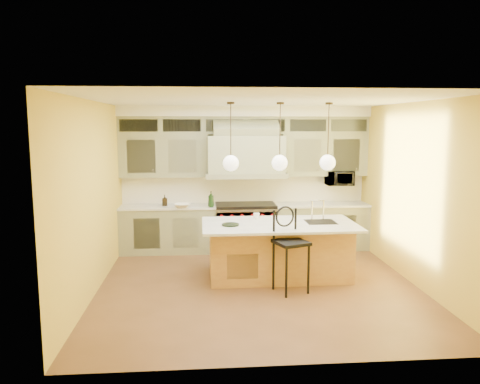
{
  "coord_description": "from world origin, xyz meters",
  "views": [
    {
      "loc": [
        -0.87,
        -7.1,
        2.54
      ],
      "look_at": [
        -0.23,
        0.7,
        1.41
      ],
      "focal_mm": 35.0,
      "sensor_mm": 36.0,
      "label": 1
    }
  ],
  "objects": [
    {
      "name": "floor",
      "position": [
        0.0,
        0.0,
        0.0
      ],
      "size": [
        5.0,
        5.0,
        0.0
      ],
      "primitive_type": "plane",
      "color": "#56381D",
      "rests_on": "ground"
    },
    {
      "name": "range",
      "position": [
        0.0,
        2.14,
        0.49
      ],
      "size": [
        1.2,
        0.74,
        0.96
      ],
      "color": "silver",
      "rests_on": "floor"
    },
    {
      "name": "wall_right",
      "position": [
        2.5,
        0.0,
        1.45
      ],
      "size": [
        0.0,
        5.0,
        5.0
      ],
      "primitive_type": "plane",
      "rotation": [
        1.57,
        0.0,
        -1.57
      ],
      "color": "gold",
      "rests_on": "ground"
    },
    {
      "name": "pendant_left",
      "position": [
        -0.4,
        0.45,
        1.95
      ],
      "size": [
        0.26,
        0.26,
        1.11
      ],
      "color": "#2D2319",
      "rests_on": "ceiling"
    },
    {
      "name": "back_cabinetry",
      "position": [
        0.0,
        2.23,
        1.43
      ],
      "size": [
        5.0,
        0.77,
        2.9
      ],
      "color": "gray",
      "rests_on": "floor"
    },
    {
      "name": "kitchen_island",
      "position": [
        0.41,
        0.45,
        0.47
      ],
      "size": [
        2.55,
        1.35,
        1.35
      ],
      "rotation": [
        0.0,
        0.0,
        0.0
      ],
      "color": "#AC713D",
      "rests_on": "floor"
    },
    {
      "name": "microwave",
      "position": [
        1.95,
        2.25,
        1.45
      ],
      "size": [
        0.54,
        0.37,
        0.3
      ],
      "primitive_type": "imported",
      "color": "black",
      "rests_on": "back_cabinetry"
    },
    {
      "name": "wall_back",
      "position": [
        0.0,
        2.5,
        1.45
      ],
      "size": [
        5.0,
        0.0,
        5.0
      ],
      "primitive_type": "plane",
      "rotation": [
        1.57,
        0.0,
        0.0
      ],
      "color": "gold",
      "rests_on": "ground"
    },
    {
      "name": "oil_bottle_b",
      "position": [
        -1.61,
        2.15,
        1.05
      ],
      "size": [
        0.1,
        0.11,
        0.22
      ],
      "primitive_type": "imported",
      "rotation": [
        0.0,
        0.0,
        0.05
      ],
      "color": "black",
      "rests_on": "back_cabinetry"
    },
    {
      "name": "ceiling",
      "position": [
        0.0,
        0.0,
        2.9
      ],
      "size": [
        5.0,
        5.0,
        0.0
      ],
      "primitive_type": "plane",
      "rotation": [
        3.14,
        0.0,
        0.0
      ],
      "color": "white",
      "rests_on": "wall_back"
    },
    {
      "name": "fruit_bowl",
      "position": [
        -1.26,
        1.92,
        0.98
      ],
      "size": [
        0.34,
        0.34,
        0.08
      ],
      "primitive_type": "imported",
      "rotation": [
        0.0,
        0.0,
        -0.07
      ],
      "color": "white",
      "rests_on": "back_cabinetry"
    },
    {
      "name": "oil_bottle_a",
      "position": [
        -0.7,
        1.92,
        1.1
      ],
      "size": [
        0.13,
        0.13,
        0.31
      ],
      "primitive_type": "imported",
      "rotation": [
        0.0,
        0.0,
        0.07
      ],
      "color": "black",
      "rests_on": "back_cabinetry"
    },
    {
      "name": "wall_left",
      "position": [
        -2.5,
        0.0,
        1.45
      ],
      "size": [
        0.0,
        5.0,
        5.0
      ],
      "primitive_type": "plane",
      "rotation": [
        1.57,
        0.0,
        1.57
      ],
      "color": "gold",
      "rests_on": "ground"
    },
    {
      "name": "pendant_right",
      "position": [
        1.2,
        0.45,
        1.95
      ],
      "size": [
        0.26,
        0.26,
        1.11
      ],
      "color": "#2D2319",
      "rests_on": "ceiling"
    },
    {
      "name": "cup",
      "position": [
        0.06,
        0.79,
        0.97
      ],
      "size": [
        0.12,
        0.12,
        0.11
      ],
      "primitive_type": "imported",
      "rotation": [
        0.0,
        0.0,
        -0.1
      ],
      "color": "white",
      "rests_on": "kitchen_island"
    },
    {
      "name": "counter_stool",
      "position": [
        0.45,
        -0.27,
        0.75
      ],
      "size": [
        0.59,
        0.59,
        1.3
      ],
      "rotation": [
        0.0,
        0.0,
        0.36
      ],
      "color": "black",
      "rests_on": "floor"
    },
    {
      "name": "pendant_center",
      "position": [
        0.4,
        0.45,
        1.95
      ],
      "size": [
        0.26,
        0.26,
        1.11
      ],
      "color": "#2D2319",
      "rests_on": "ceiling"
    },
    {
      "name": "wall_front",
      "position": [
        0.0,
        -2.5,
        1.45
      ],
      "size": [
        5.0,
        0.0,
        5.0
      ],
      "primitive_type": "plane",
      "rotation": [
        -1.57,
        0.0,
        0.0
      ],
      "color": "gold",
      "rests_on": "ground"
    }
  ]
}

